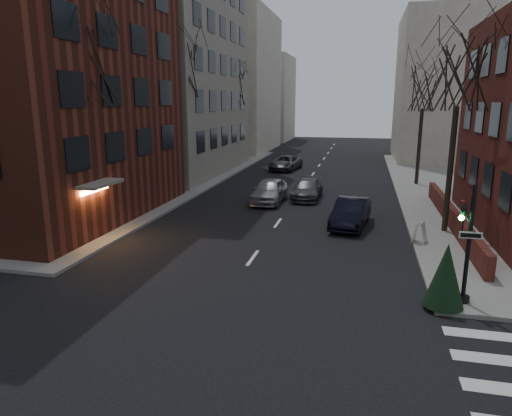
{
  "coord_description": "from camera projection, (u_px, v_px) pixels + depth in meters",
  "views": [
    {
      "loc": [
        4.48,
        -6.42,
        6.75
      ],
      "look_at": [
        -0.1,
        13.07,
        2.0
      ],
      "focal_mm": 32.0,
      "sensor_mm": 36.0,
      "label": 1
    }
  ],
  "objects": [
    {
      "name": "sandwich_board",
      "position": [
        420.0,
        232.0,
        21.64
      ],
      "size": [
        0.63,
        0.72,
        0.97
      ],
      "primitive_type": "cube",
      "rotation": [
        0.0,
        0.0,
        -0.4
      ],
      "color": "white",
      "rests_on": "sidewalk_far_right"
    },
    {
      "name": "tree_left_b",
      "position": [
        180.0,
        70.0,
        33.17
      ],
      "size": [
        4.4,
        4.4,
        10.8
      ],
      "color": "#2D231C",
      "rests_on": "sidewalk_far_left"
    },
    {
      "name": "parked_sedan",
      "position": [
        351.0,
        213.0,
        24.84
      ],
      "size": [
        2.23,
        4.79,
        1.52
      ],
      "primitive_type": "imported",
      "rotation": [
        0.0,
        0.0,
        -0.14
      ],
      "color": "black",
      "rests_on": "ground"
    },
    {
      "name": "building_left_tan",
      "position": [
        128.0,
        18.0,
        41.4
      ],
      "size": [
        18.0,
        18.0,
        28.0
      ],
      "primitive_type": "cube",
      "color": "gray",
      "rests_on": "ground"
    },
    {
      "name": "evergreen_shrub",
      "position": [
        446.0,
        275.0,
        14.78
      ],
      "size": [
        1.5,
        1.5,
        2.14
      ],
      "primitive_type": "cone",
      "rotation": [
        0.0,
        0.0,
        0.19
      ],
      "color": "black",
      "rests_on": "sidewalk_far_right"
    },
    {
      "name": "low_wall_right",
      "position": [
        452.0,
        217.0,
        24.42
      ],
      "size": [
        0.35,
        16.0,
        1.0
      ],
      "primitive_type": "cube",
      "color": "#5A1F1A",
      "rests_on": "sidewalk_far_right"
    },
    {
      "name": "building_distant_lb",
      "position": [
        261.0,
        99.0,
        78.12
      ],
      "size": [
        10.0,
        12.0,
        14.0
      ],
      "primitive_type": "cube",
      "color": "beige",
      "rests_on": "ground"
    },
    {
      "name": "streetlamp_far",
      "position": [
        244.0,
        124.0,
        49.27
      ],
      "size": [
        0.36,
        0.36,
        6.28
      ],
      "color": "black",
      "rests_on": "sidewalk_far_left"
    },
    {
      "name": "building_distant_ra",
      "position": [
        463.0,
        89.0,
        50.81
      ],
      "size": [
        14.0,
        14.0,
        16.0
      ],
      "primitive_type": "cube",
      "color": "beige",
      "rests_on": "ground"
    },
    {
      "name": "building_left_brick",
      "position": [
        4.0,
        59.0,
        25.65
      ],
      "size": [
        15.0,
        15.0,
        18.0
      ],
      "primitive_type": "cube",
      "color": "maroon",
      "rests_on": "ground"
    },
    {
      "name": "car_lane_far",
      "position": [
        285.0,
        163.0,
        45.01
      ],
      "size": [
        3.0,
        5.32,
        1.4
      ],
      "primitive_type": "imported",
      "rotation": [
        0.0,
        0.0,
        -0.14
      ],
      "color": "#3E3D42",
      "rests_on": "ground"
    },
    {
      "name": "streetlamp_near",
      "position": [
        168.0,
        139.0,
        30.33
      ],
      "size": [
        0.36,
        0.36,
        6.28
      ],
      "color": "black",
      "rests_on": "sidewalk_far_left"
    },
    {
      "name": "tree_left_a",
      "position": [
        85.0,
        63.0,
        21.91
      ],
      "size": [
        4.18,
        4.18,
        10.26
      ],
      "color": "#2D231C",
      "rests_on": "sidewalk_far_left"
    },
    {
      "name": "tree_right_b",
      "position": [
        424.0,
        89.0,
        35.24
      ],
      "size": [
        3.74,
        3.74,
        9.18
      ],
      "color": "#2D231C",
      "rests_on": "sidewalk_far_right"
    },
    {
      "name": "building_distant_la",
      "position": [
        220.0,
        83.0,
        62.0
      ],
      "size": [
        14.0,
        16.0,
        18.0
      ],
      "primitive_type": "cube",
      "color": "beige",
      "rests_on": "ground"
    },
    {
      "name": "sidewalk_far_left",
      "position": [
        2.0,
        172.0,
        43.5
      ],
      "size": [
        44.0,
        44.0,
        0.15
      ],
      "primitive_type": "cube",
      "color": "gray",
      "rests_on": "ground"
    },
    {
      "name": "car_lane_gray",
      "position": [
        307.0,
        189.0,
        31.87
      ],
      "size": [
        1.98,
        4.66,
        1.34
      ],
      "primitive_type": "imported",
      "rotation": [
        0.0,
        0.0,
        -0.02
      ],
      "color": "#3D3E42",
      "rests_on": "ground"
    },
    {
      "name": "tree_right_a",
      "position": [
        460.0,
        73.0,
        21.88
      ],
      "size": [
        3.96,
        3.96,
        9.72
      ],
      "color": "#2D231C",
      "rests_on": "sidewalk_far_right"
    },
    {
      "name": "car_lane_silver",
      "position": [
        269.0,
        191.0,
        30.7
      ],
      "size": [
        2.03,
        4.8,
        1.62
      ],
      "primitive_type": "imported",
      "rotation": [
        0.0,
        0.0,
        -0.03
      ],
      "color": "#AAAAB0",
      "rests_on": "ground"
    },
    {
      "name": "traffic_signal",
      "position": [
        466.0,
        252.0,
        14.95
      ],
      "size": [
        0.76,
        0.44,
        4.0
      ],
      "color": "black",
      "rests_on": "sidewalk_far_right"
    },
    {
      "name": "tree_left_c",
      "position": [
        234.0,
        87.0,
        46.64
      ],
      "size": [
        3.96,
        3.96,
        9.72
      ],
      "color": "#2D231C",
      "rests_on": "sidewalk_far_left"
    }
  ]
}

